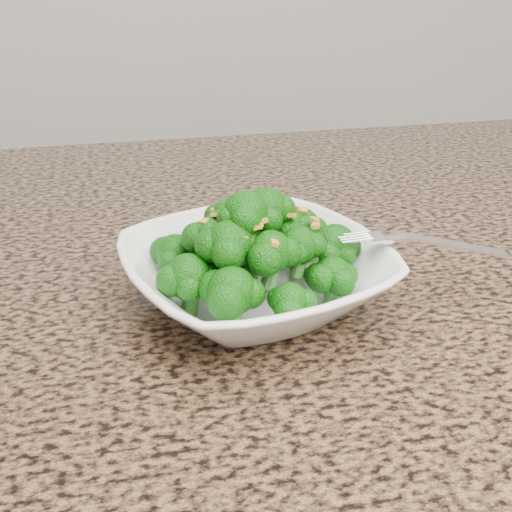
{
  "coord_description": "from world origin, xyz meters",
  "views": [
    {
      "loc": [
        -0.19,
        -0.28,
        1.21
      ],
      "look_at": [
        -0.08,
        0.23,
        0.95
      ],
      "focal_mm": 45.0,
      "sensor_mm": 36.0,
      "label": 1
    }
  ],
  "objects": [
    {
      "name": "fork",
      "position": [
        0.05,
        0.21,
        0.96
      ],
      "size": [
        0.18,
        0.06,
        0.01
      ],
      "primitive_type": null,
      "rotation": [
        0.0,
        0.0,
        -0.16
      ],
      "color": "silver",
      "rests_on": "bowl"
    },
    {
      "name": "broccoli_pile",
      "position": [
        -0.08,
        0.23,
        1.0
      ],
      "size": [
        0.21,
        0.21,
        0.08
      ],
      "primitive_type": null,
      "color": "#13650B",
      "rests_on": "bowl"
    },
    {
      "name": "granite_counter",
      "position": [
        0.0,
        0.3,
        0.89
      ],
      "size": [
        1.64,
        1.04,
        0.03
      ],
      "primitive_type": "cube",
      "color": "brown",
      "rests_on": "cabinet"
    },
    {
      "name": "garlic_topping",
      "position": [
        -0.08,
        0.23,
        1.04
      ],
      "size": [
        0.13,
        0.13,
        0.01
      ],
      "primitive_type": null,
      "color": "gold",
      "rests_on": "broccoli_pile"
    },
    {
      "name": "bowl",
      "position": [
        -0.08,
        0.23,
        0.93
      ],
      "size": [
        0.29,
        0.29,
        0.06
      ],
      "primitive_type": "imported",
      "rotation": [
        0.0,
        0.0,
        0.27
      ],
      "color": "white",
      "rests_on": "granite_counter"
    }
  ]
}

